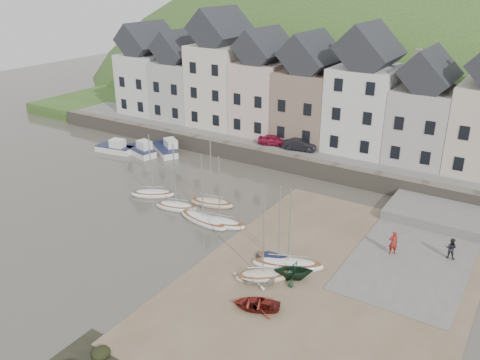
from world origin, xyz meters
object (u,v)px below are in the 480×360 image
Objects in this scene: person_dark at (451,248)px; car_left at (273,140)px; car_right at (300,145)px; sailboat_0 at (153,193)px; rowboat_white at (254,277)px; rowboat_green at (294,270)px; rowboat_red at (256,304)px; person_red at (393,243)px.

car_left is (-21.42, 11.98, 1.25)m from person_dark.
car_left is 3.31m from car_right.
rowboat_white is (15.30, -7.01, 0.10)m from sailboat_0.
car_left is at bearing -170.65° from rowboat_white.
car_right reaches higher than rowboat_green.
person_dark is at bearing -134.29° from car_left.
rowboat_white is 0.97× the size of rowboat_red.
person_dark reaches higher than rowboat_red.
rowboat_green is at bearing -16.91° from sailboat_0.
sailboat_0 is 18.26m from rowboat_green.
person_red is 19.84m from car_right.
car_right is at bearing 62.46° from sailboat_0.
rowboat_white is 14.81m from person_dark.
person_dark reaches higher than rowboat_white.
car_right is (3.31, 0.00, 0.03)m from car_left.
rowboat_red is 0.89× the size of car_left.
rowboat_green is 0.78× the size of car_left.
sailboat_0 reaches higher than car_left.
car_left reaches higher than rowboat_red.
rowboat_white is 23.45m from car_right.
sailboat_0 reaches higher than rowboat_green.
rowboat_green is at bearing 111.63° from rowboat_white.
rowboat_green is (17.47, -5.31, 0.50)m from sailboat_0.
rowboat_red is at bearing -170.14° from car_right.
rowboat_white is at bearing -24.60° from sailboat_0.
rowboat_green is 22.65m from car_right.
car_right is (-18.11, 11.98, 1.28)m from person_dark.
rowboat_white is at bearing -169.31° from car_left.
rowboat_green is 8.35m from person_red.
rowboat_white is at bearing -171.86° from car_right.
car_left is (-12.87, 20.48, 1.42)m from rowboat_green.
person_dark is at bearing 171.11° from person_red.
rowboat_red reaches higher than rowboat_white.
car_right is at bearing 177.72° from rowboat_red.
person_dark reaches higher than rowboat_green.
sailboat_0 reaches higher than person_red.
rowboat_red is 26.32m from car_right.
rowboat_green is at bearing -162.92° from car_left.
person_red is (6.96, 8.53, 0.68)m from rowboat_white.
rowboat_white is at bearing -82.49° from rowboat_green.
car_right reaches higher than person_dark.
rowboat_red is (16.95, -9.48, 0.11)m from sailboat_0.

